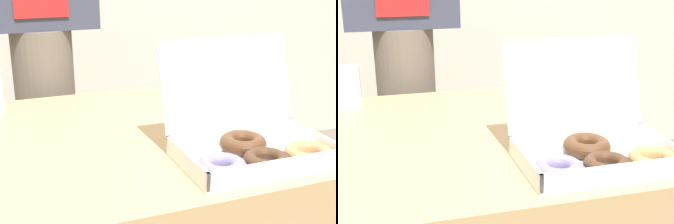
# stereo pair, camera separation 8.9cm
# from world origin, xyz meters

# --- Properties ---
(donut_box) EXTENTS (0.34, 0.28, 0.25)m
(donut_box) POSITION_xyz_m (0.31, -0.26, 0.79)
(donut_box) COLOR white
(donut_box) RESTS_ON table
(person_customer) EXTENTS (0.39, 0.22, 1.77)m
(person_customer) POSITION_xyz_m (-0.03, 0.61, 0.98)
(person_customer) COLOR #665B51
(person_customer) RESTS_ON ground_plane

